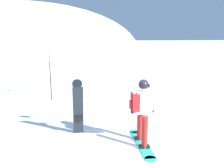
% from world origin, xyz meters
% --- Properties ---
extents(ground_plane, '(300.00, 300.00, 0.00)m').
position_xyz_m(ground_plane, '(0.00, 0.00, 0.00)').
color(ground_plane, white).
extents(ridge_peak_main, '(39.10, 35.19, 16.79)m').
position_xyz_m(ridge_peak_main, '(-8.56, 38.52, 0.00)').
color(ridge_peak_main, white).
rests_on(ridge_peak_main, ground).
extents(snowboarder_main, '(0.64, 1.84, 1.71)m').
position_xyz_m(snowboarder_main, '(0.38, 0.75, 0.92)').
color(snowboarder_main, '#23B7A3').
rests_on(snowboarder_main, ground).
extents(spare_snowboard, '(0.28, 0.50, 1.60)m').
position_xyz_m(spare_snowboard, '(-1.18, 1.58, 0.81)').
color(spare_snowboard, black).
rests_on(spare_snowboard, ground).
extents(piste_marker_near, '(0.20, 0.20, 2.16)m').
position_xyz_m(piste_marker_near, '(-2.22, 5.59, 1.22)').
color(piste_marker_near, black).
rests_on(piste_marker_near, ground).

